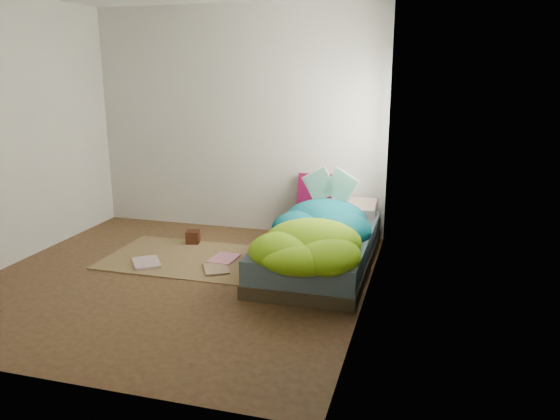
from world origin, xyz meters
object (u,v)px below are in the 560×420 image
object	(u,v)px
open_book	(330,176)
floor_book_a	(133,264)
pillow_magenta	(316,192)
floor_book_b	(213,258)
bed	(320,250)
wooden_box	(193,237)

from	to	relation	value
open_book	floor_book_a	world-z (taller)	open_book
pillow_magenta	floor_book_b	distance (m)	1.45
open_book	floor_book_b	size ratio (longest dim) A/B	1.43
bed	open_book	distance (m)	0.79
open_book	floor_book_b	bearing A→B (deg)	-147.97
open_book	wooden_box	xyz separation A→B (m)	(-1.51, -0.14, -0.74)
open_book	floor_book_a	distance (m)	2.17
floor_book_a	floor_book_b	world-z (taller)	floor_book_b
pillow_magenta	floor_book_a	distance (m)	2.16
open_book	floor_book_a	size ratio (longest dim) A/B	1.38
bed	floor_book_a	world-z (taller)	bed
bed	floor_book_b	bearing A→B (deg)	-172.31
wooden_box	floor_book_b	xyz separation A→B (m)	(0.42, -0.44, -0.05)
floor_book_b	wooden_box	bearing A→B (deg)	137.22
bed	open_book	xyz separation A→B (m)	(0.01, 0.43, 0.66)
pillow_magenta	floor_book_b	xyz separation A→B (m)	(-0.83, -1.06, -0.51)
bed	wooden_box	distance (m)	1.53
bed	wooden_box	size ratio (longest dim) A/B	14.26
floor_book_b	open_book	bearing A→B (deg)	31.60
open_book	floor_book_a	bearing A→B (deg)	-147.53
pillow_magenta	open_book	bearing A→B (deg)	-64.94
bed	wooden_box	xyz separation A→B (m)	(-1.50, 0.29, -0.09)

